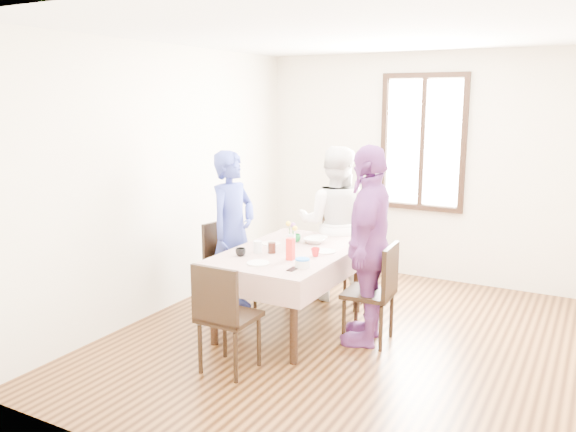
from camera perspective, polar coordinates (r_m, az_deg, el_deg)
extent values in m
plane|color=black|center=(5.46, 5.68, -11.98)|extent=(4.50, 4.50, 0.00)
plane|color=beige|center=(7.19, 12.99, 4.63)|extent=(4.00, 0.00, 4.00)
cube|color=black|center=(7.14, 13.05, 7.00)|extent=(1.02, 0.06, 1.62)
cube|color=white|center=(7.15, 13.07, 7.01)|extent=(0.90, 0.02, 1.50)
cube|color=black|center=(5.60, 0.25, -7.20)|extent=(0.93, 1.49, 0.75)
cube|color=#54130B|center=(5.49, 0.25, -3.43)|extent=(1.05, 1.61, 0.01)
cube|color=black|center=(6.07, -5.55, -4.97)|extent=(0.48, 0.48, 0.91)
cube|color=black|center=(5.31, 7.89, -7.45)|extent=(0.45, 0.45, 0.91)
cube|color=black|center=(6.46, 4.61, -3.96)|extent=(0.46, 0.46, 0.91)
cube|color=black|center=(4.75, -5.76, -9.72)|extent=(0.42, 0.42, 0.91)
imported|color=navy|center=(5.97, -5.46, -1.55)|extent=(0.45, 0.64, 1.66)
imported|color=white|center=(6.35, 4.60, -0.68)|extent=(0.95, 0.83, 1.67)
imported|color=#74357D|center=(5.19, 7.81, -2.86)|extent=(0.64, 1.11, 1.78)
imported|color=black|center=(5.30, -4.66, -3.54)|extent=(0.09, 0.09, 0.07)
imported|color=red|center=(5.28, 2.69, -3.55)|extent=(0.12, 0.12, 0.08)
imported|color=#0C7226|center=(5.80, 0.78, -2.17)|extent=(0.12, 0.12, 0.08)
imported|color=white|center=(5.76, 2.61, -2.42)|extent=(0.24, 0.24, 0.05)
cube|color=red|center=(5.14, 0.25, -3.26)|extent=(0.06, 0.06, 0.20)
cylinder|color=white|center=(4.94, 1.42, -4.68)|extent=(0.13, 0.13, 0.07)
cylinder|color=black|center=(5.38, -1.59, -3.13)|extent=(0.07, 0.07, 0.10)
cylinder|color=silver|center=(5.40, -2.98, -3.02)|extent=(0.08, 0.08, 0.11)
cube|color=black|center=(4.88, 0.46, -5.22)|extent=(0.06, 0.12, 0.01)
cylinder|color=silver|center=(5.52, 0.37, -2.51)|extent=(0.07, 0.07, 0.14)
cylinder|color=white|center=(5.72, -1.69, -2.70)|extent=(0.20, 0.20, 0.01)
cylinder|color=white|center=(5.43, 3.66, -3.48)|extent=(0.20, 0.20, 0.01)
cylinder|color=white|center=(5.99, 2.98, -2.08)|extent=(0.20, 0.20, 0.01)
cylinder|color=white|center=(5.06, -2.93, -4.61)|extent=(0.20, 0.20, 0.01)
cylinder|color=blue|center=(4.92, 1.43, -4.24)|extent=(0.12, 0.12, 0.01)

